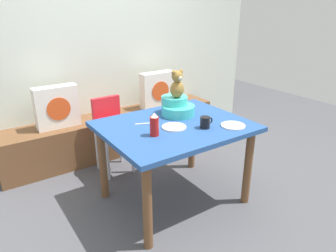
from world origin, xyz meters
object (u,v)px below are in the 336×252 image
object	(u,v)px
book_stack	(108,114)
coffee_mug	(205,122)
ketchup_bottle	(154,125)
dinner_plate_far	(174,127)
pillow_floral_right	(157,90)
highchair	(112,125)
pillow_floral_left	(57,107)
infant_seat_teal	(177,107)
dining_table	(175,135)
teddy_bear	(177,85)
dinner_plate_near	(233,126)

from	to	relation	value
book_stack	coffee_mug	world-z (taller)	coffee_mug
ketchup_bottle	dinner_plate_far	bearing A→B (deg)	11.82
pillow_floral_right	highchair	bearing A→B (deg)	-152.92
pillow_floral_left	infant_seat_teal	distance (m)	1.31
pillow_floral_left	pillow_floral_right	bearing A→B (deg)	0.00
highchair	dining_table	bearing A→B (deg)	-74.62
pillow_floral_left	coffee_mug	distance (m)	1.64
highchair	ketchup_bottle	xyz separation A→B (m)	(-0.05, -0.91, 0.31)
book_stack	dinner_plate_far	size ratio (longest dim) A/B	1.00
book_stack	infant_seat_teal	size ratio (longest dim) A/B	0.61
infant_seat_teal	coffee_mug	size ratio (longest dim) A/B	2.75
book_stack	pillow_floral_left	bearing A→B (deg)	-177.90
infant_seat_teal	teddy_bear	xyz separation A→B (m)	(0.00, -0.00, 0.21)
infant_seat_teal	teddy_bear	world-z (taller)	teddy_bear
teddy_bear	coffee_mug	bearing A→B (deg)	-90.24
coffee_mug	dinner_plate_far	world-z (taller)	coffee_mug
pillow_floral_left	ketchup_bottle	distance (m)	1.38
pillow_floral_left	dinner_plate_far	distance (m)	1.41
dining_table	dinner_plate_near	xyz separation A→B (m)	(0.37, -0.31, 0.11)
pillow_floral_left	dinner_plate_far	size ratio (longest dim) A/B	2.20
pillow_floral_right	ketchup_bottle	bearing A→B (deg)	-123.03
dining_table	highchair	xyz separation A→B (m)	(-0.22, 0.80, -0.11)
book_stack	pillow_floral_right	bearing A→B (deg)	-1.80
infant_seat_teal	dining_table	bearing A→B (deg)	-129.72
book_stack	infant_seat_teal	xyz separation A→B (m)	(0.23, -1.04, 0.32)
infant_seat_teal	dinner_plate_near	size ratio (longest dim) A/B	1.65
pillow_floral_right	dinner_plate_near	xyz separation A→B (m)	(-0.22, -1.52, 0.07)
dinner_plate_near	dinner_plate_far	world-z (taller)	same
ketchup_bottle	dining_table	bearing A→B (deg)	22.30
pillow_floral_left	pillow_floral_right	size ratio (longest dim) A/B	1.00
ketchup_bottle	highchair	bearing A→B (deg)	87.01
teddy_bear	dinner_plate_far	xyz separation A→B (m)	(-0.21, -0.25, -0.27)
pillow_floral_right	infant_seat_teal	bearing A→B (deg)	-113.04
book_stack	dining_table	size ratio (longest dim) A/B	0.17
ketchup_bottle	book_stack	bearing A→B (deg)	81.83
book_stack	ketchup_bottle	bearing A→B (deg)	-98.17
pillow_floral_right	ketchup_bottle	world-z (taller)	ketchup_bottle
teddy_bear	book_stack	bearing A→B (deg)	102.56
highchair	infant_seat_teal	xyz separation A→B (m)	(0.38, -0.61, 0.29)
book_stack	dinner_plate_far	bearing A→B (deg)	-89.01
highchair	infant_seat_teal	world-z (taller)	infant_seat_teal
dining_table	teddy_bear	xyz separation A→B (m)	(0.16, 0.19, 0.38)
dining_table	ketchup_bottle	bearing A→B (deg)	-157.70
highchair	teddy_bear	size ratio (longest dim) A/B	3.16
pillow_floral_right	coffee_mug	distance (m)	1.49
highchair	coffee_mug	world-z (taller)	coffee_mug
highchair	dinner_plate_far	bearing A→B (deg)	-78.98
highchair	dinner_plate_near	xyz separation A→B (m)	(0.59, -1.11, 0.22)
book_stack	ketchup_bottle	distance (m)	1.40
dining_table	dinner_plate_near	bearing A→B (deg)	-39.98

